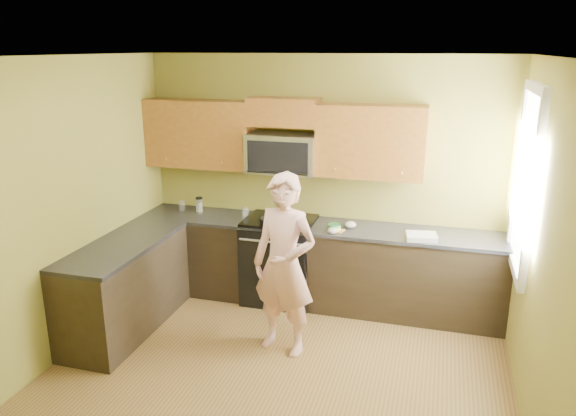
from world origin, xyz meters
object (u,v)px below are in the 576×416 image
(microwave, at_px, (283,172))
(stove, at_px, (280,259))
(woman, at_px, (284,265))
(butter_tub, at_px, (334,231))
(travel_mug, at_px, (200,211))
(frying_pan, at_px, (272,223))

(microwave, bearing_deg, stove, -90.00)
(woman, distance_m, butter_tub, 0.92)
(microwave, height_order, travel_mug, microwave)
(butter_tub, height_order, travel_mug, travel_mug)
(stove, xyz_separation_m, microwave, (0.00, 0.12, 0.97))
(stove, height_order, microwave, microwave)
(stove, xyz_separation_m, woman, (0.35, -1.02, 0.38))
(butter_tub, bearing_deg, frying_pan, -179.36)
(microwave, bearing_deg, travel_mug, -179.90)
(microwave, distance_m, butter_tub, 0.88)
(microwave, xyz_separation_m, frying_pan, (-0.03, -0.29, -0.50))
(woman, height_order, travel_mug, woman)
(frying_pan, xyz_separation_m, butter_tub, (0.67, 0.01, -0.03))
(stove, distance_m, frying_pan, 0.50)
(stove, distance_m, travel_mug, 1.12)
(microwave, distance_m, woman, 1.34)
(frying_pan, distance_m, butter_tub, 0.67)
(butter_tub, xyz_separation_m, travel_mug, (-1.65, 0.28, 0.00))
(stove, height_order, frying_pan, frying_pan)
(woman, bearing_deg, travel_mug, 152.76)
(stove, relative_size, woman, 0.56)
(frying_pan, bearing_deg, butter_tub, -6.88)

